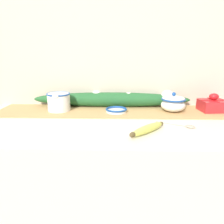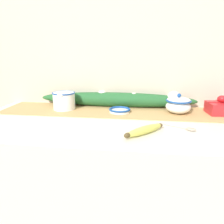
# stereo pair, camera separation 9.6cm
# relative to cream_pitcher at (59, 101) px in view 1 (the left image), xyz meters

# --- Properties ---
(countertop) EXTENTS (1.32, 0.63, 0.91)m
(countertop) POSITION_rel_cream_pitcher_xyz_m (0.28, -0.17, -0.51)
(countertop) COLOR beige
(countertop) RESTS_ON ground_plane
(back_wall) EXTENTS (2.12, 0.04, 2.40)m
(back_wall) POSITION_rel_cream_pitcher_xyz_m (0.28, 0.17, 0.24)
(back_wall) COLOR beige
(back_wall) RESTS_ON ground_plane
(table_runner) EXTENTS (1.21, 0.27, 0.00)m
(table_runner) POSITION_rel_cream_pitcher_xyz_m (0.28, -0.00, -0.05)
(table_runner) COLOR tan
(table_runner) RESTS_ON countertop
(cream_pitcher) EXTENTS (0.12, 0.14, 0.10)m
(cream_pitcher) POSITION_rel_cream_pitcher_xyz_m (0.00, 0.00, 0.00)
(cream_pitcher) COLOR white
(cream_pitcher) RESTS_ON countertop
(sugar_bowl) EXTENTS (0.13, 0.13, 0.10)m
(sugar_bowl) POSITION_rel_cream_pitcher_xyz_m (0.60, -0.00, -0.01)
(sugar_bowl) COLOR white
(sugar_bowl) RESTS_ON countertop
(small_dish) EXTENTS (0.11, 0.11, 0.02)m
(small_dish) POSITION_rel_cream_pitcher_xyz_m (0.31, -0.02, -0.04)
(small_dish) COLOR white
(small_dish) RESTS_ON countertop
(banana) EXTENTS (0.16, 0.16, 0.03)m
(banana) POSITION_rel_cream_pitcher_xyz_m (0.43, -0.31, -0.04)
(banana) COLOR #CCD156
(banana) RESTS_ON countertop
(spoon) EXTENTS (0.16, 0.10, 0.01)m
(spoon) POSITION_rel_cream_pitcher_xyz_m (0.61, -0.24, -0.05)
(spoon) COLOR #A89E89
(spoon) RESTS_ON countertop
(gift_box) EXTENTS (0.14, 0.12, 0.09)m
(gift_box) POSITION_rel_cream_pitcher_xyz_m (0.82, 0.02, -0.02)
(gift_box) COLOR red
(gift_box) RESTS_ON countertop
(poinsettia_garland) EXTENTS (0.89, 0.09, 0.10)m
(poinsettia_garland) POSITION_rel_cream_pitcher_xyz_m (0.29, 0.10, -0.01)
(poinsettia_garland) COLOR #235B2D
(poinsettia_garland) RESTS_ON countertop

